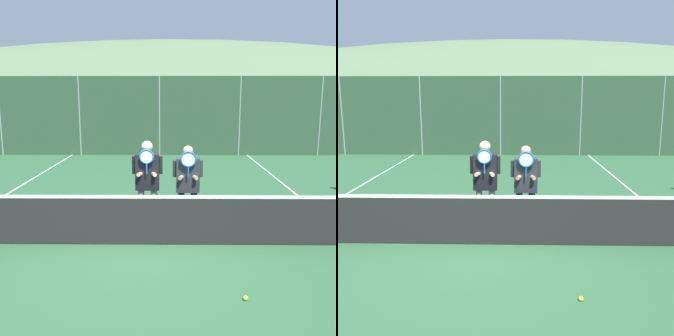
{
  "view_description": "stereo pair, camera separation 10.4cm",
  "coord_description": "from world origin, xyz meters",
  "views": [
    {
      "loc": [
        0.57,
        -6.52,
        2.72
      ],
      "look_at": [
        0.49,
        0.8,
        1.29
      ],
      "focal_mm": 40.0,
      "sensor_mm": 36.0,
      "label": 1
    },
    {
      "loc": [
        0.67,
        -6.52,
        2.72
      ],
      "look_at": [
        0.49,
        0.8,
        1.29
      ],
      "focal_mm": 40.0,
      "sensor_mm": 36.0,
      "label": 2
    }
  ],
  "objects": [
    {
      "name": "ground_plane",
      "position": [
        0.0,
        0.0,
        0.0
      ],
      "size": [
        120.0,
        120.0,
        0.0
      ],
      "primitive_type": "plane",
      "color": "#2D5B38"
    },
    {
      "name": "hill_distant",
      "position": [
        0.0,
        49.62,
        0.0
      ],
      "size": [
        101.43,
        56.35,
        19.72
      ],
      "color": "#5B7551",
      "rests_on": "ground_plane"
    },
    {
      "name": "clubhouse_building",
      "position": [
        -1.76,
        18.73,
        1.86
      ],
      "size": [
        16.6,
        5.5,
        3.67
      ],
      "color": "beige",
      "rests_on": "ground_plane"
    },
    {
      "name": "fence_back",
      "position": [
        0.0,
        10.54,
        1.78
      ],
      "size": [
        21.85,
        0.06,
        3.56
      ],
      "color": "gray",
      "rests_on": "ground_plane"
    },
    {
      "name": "tennis_net",
      "position": [
        0.0,
        0.0,
        0.49
      ],
      "size": [
        10.86,
        0.09,
        1.04
      ],
      "color": "gray",
      "rests_on": "ground_plane"
    },
    {
      "name": "court_line_right_sideline",
      "position": [
        4.04,
        3.0,
        0.0
      ],
      "size": [
        0.05,
        16.0,
        0.01
      ],
      "primitive_type": "cube",
      "color": "white",
      "rests_on": "ground_plane"
    },
    {
      "name": "player_leftmost",
      "position": [
        0.09,
        0.64,
        1.1
      ],
      "size": [
        0.6,
        0.34,
        1.85
      ],
      "color": "white",
      "rests_on": "ground_plane"
    },
    {
      "name": "player_center_left",
      "position": [
        0.88,
        0.63,
        1.04
      ],
      "size": [
        0.59,
        0.34,
        1.76
      ],
      "color": "#56565B",
      "rests_on": "ground_plane"
    },
    {
      "name": "car_far_left",
      "position": [
        -6.77,
        12.89,
        0.92
      ],
      "size": [
        4.65,
        2.0,
        1.81
      ],
      "color": "silver",
      "rests_on": "ground_plane"
    },
    {
      "name": "car_left_of_center",
      "position": [
        -1.56,
        13.2,
        0.88
      ],
      "size": [
        4.78,
        2.08,
        1.7
      ],
      "color": "navy",
      "rests_on": "ground_plane"
    },
    {
      "name": "car_center",
      "position": [
        3.4,
        13.01,
        0.89
      ],
      "size": [
        4.15,
        2.02,
        1.74
      ],
      "color": "slate",
      "rests_on": "ground_plane"
    },
    {
      "name": "tennis_ball_on_court",
      "position": [
        1.57,
        -1.9,
        0.03
      ],
      "size": [
        0.07,
        0.07,
        0.07
      ],
      "color": "#CCDB33",
      "rests_on": "ground_plane"
    }
  ]
}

